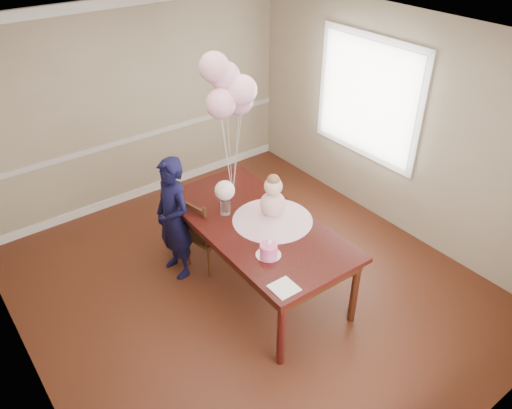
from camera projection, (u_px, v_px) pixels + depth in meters
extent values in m
cube|color=#39180E|center=(249.00, 287.00, 5.59)|extent=(4.50, 5.00, 0.00)
cube|color=silver|center=(246.00, 43.00, 4.11)|extent=(4.50, 5.00, 0.02)
cube|color=tan|center=(134.00, 105.00, 6.51)|extent=(4.50, 0.02, 2.70)
cube|color=tan|center=(479.00, 344.00, 3.18)|extent=(4.50, 0.02, 2.70)
cube|color=tan|center=(4.00, 277.00, 3.71)|extent=(0.02, 5.00, 2.70)
cube|color=tan|center=(398.00, 126.00, 5.98)|extent=(0.02, 5.00, 2.70)
cube|color=silver|center=(139.00, 137.00, 6.75)|extent=(4.50, 0.02, 0.07)
cube|color=white|center=(120.00, 2.00, 5.81)|extent=(4.50, 0.02, 0.12)
cube|color=white|center=(146.00, 190.00, 7.22)|extent=(4.50, 0.02, 0.12)
cube|color=white|center=(368.00, 98.00, 6.20)|extent=(0.02, 1.66, 1.56)
cube|color=white|center=(367.00, 98.00, 6.19)|extent=(0.01, 1.50, 1.40)
cube|color=black|center=(257.00, 225.00, 5.20)|extent=(1.16, 2.25, 0.06)
cube|color=black|center=(257.00, 231.00, 5.25)|extent=(1.05, 2.13, 0.11)
cylinder|color=black|center=(281.00, 333.00, 4.51)|extent=(0.08, 0.08, 0.78)
cylinder|color=black|center=(355.00, 291.00, 4.97)|extent=(0.08, 0.08, 0.78)
cylinder|color=black|center=(174.00, 226.00, 5.90)|extent=(0.08, 0.08, 0.78)
cylinder|color=black|center=(239.00, 201.00, 6.35)|extent=(0.08, 0.08, 0.78)
cone|color=#E5A8C2|center=(273.00, 215.00, 5.20)|extent=(0.86, 0.86, 0.11)
sphere|color=#F49ABE|center=(273.00, 204.00, 5.12)|extent=(0.27, 0.27, 0.27)
sphere|color=beige|center=(273.00, 186.00, 5.01)|extent=(0.19, 0.19, 0.19)
sphere|color=brown|center=(273.00, 181.00, 4.97)|extent=(0.13, 0.13, 0.13)
cylinder|color=silver|center=(269.00, 255.00, 4.74)|extent=(0.25, 0.25, 0.01)
cylinder|color=#F24C97|center=(269.00, 250.00, 4.71)|extent=(0.17, 0.17, 0.11)
sphere|color=white|center=(269.00, 244.00, 4.67)|extent=(0.03, 0.03, 0.03)
sphere|color=white|center=(270.00, 241.00, 4.70)|extent=(0.03, 0.03, 0.03)
cylinder|color=silver|center=(225.00, 206.00, 5.28)|extent=(0.11, 0.11, 0.18)
sphere|color=#F4CDD3|center=(225.00, 190.00, 5.18)|extent=(0.21, 0.21, 0.21)
cube|color=white|center=(284.00, 288.00, 4.36)|extent=(0.23, 0.23, 0.01)
cylinder|color=#BDBDC1|center=(233.00, 193.00, 5.65)|extent=(0.05, 0.05, 0.02)
sphere|color=#E6A3BB|center=(221.00, 104.00, 4.99)|extent=(0.31, 0.31, 0.31)
sphere|color=#FFB4D4|center=(242.00, 90.00, 5.00)|extent=(0.31, 0.31, 0.31)
sphere|color=#DC9CBE|center=(225.00, 76.00, 5.01)|extent=(0.31, 0.31, 0.31)
sphere|color=#DB9BAE|center=(214.00, 67.00, 4.91)|extent=(0.31, 0.31, 0.31)
sphere|color=#E2A0C1|center=(239.00, 100.00, 5.22)|extent=(0.31, 0.31, 0.31)
cylinder|color=white|center=(227.00, 158.00, 5.37)|extent=(0.10, 0.01, 0.93)
cylinder|color=white|center=(237.00, 152.00, 5.37)|extent=(0.11, 0.06, 1.04)
cylinder|color=white|center=(229.00, 145.00, 5.38)|extent=(0.03, 0.10, 1.15)
cylinder|color=white|center=(224.00, 142.00, 5.33)|extent=(0.09, 0.12, 1.26)
cylinder|color=white|center=(236.00, 155.00, 5.48)|extent=(0.16, 0.08, 0.86)
cube|color=#3D2210|center=(208.00, 234.00, 5.71)|extent=(0.49, 0.49, 0.05)
cylinder|color=#3D2210|center=(209.00, 262.00, 5.63)|extent=(0.04, 0.04, 0.40)
cylinder|color=#3C1A10|center=(229.00, 248.00, 5.85)|extent=(0.04, 0.04, 0.40)
cylinder|color=#3A1910|center=(188.00, 250.00, 5.82)|extent=(0.04, 0.04, 0.40)
cylinder|color=#37130F|center=(209.00, 237.00, 6.03)|extent=(0.04, 0.04, 0.40)
cylinder|color=#321B0D|center=(205.00, 228.00, 5.35)|extent=(0.04, 0.04, 0.53)
cylinder|color=black|center=(184.00, 216.00, 5.53)|extent=(0.04, 0.04, 0.53)
cube|color=#3A1F0F|center=(195.00, 230.00, 5.50)|extent=(0.11, 0.37, 0.05)
cube|color=#361A0E|center=(194.00, 219.00, 5.42)|extent=(0.11, 0.37, 0.05)
cube|color=#391D0F|center=(193.00, 208.00, 5.34)|extent=(0.11, 0.37, 0.05)
imported|color=black|center=(173.00, 219.00, 5.43)|extent=(0.39, 0.55, 1.46)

